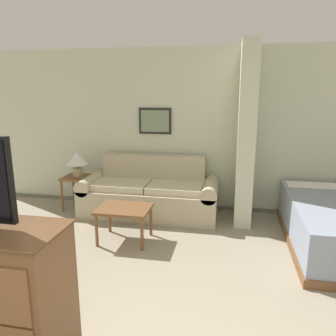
% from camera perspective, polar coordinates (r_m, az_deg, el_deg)
% --- Properties ---
extents(wall_back, '(7.52, 0.16, 2.60)m').
position_cam_1_polar(wall_back, '(5.36, 6.15, 6.43)').
color(wall_back, beige).
rests_on(wall_back, ground_plane).
extents(wall_partition_pillar, '(0.24, 0.76, 2.60)m').
position_cam_1_polar(wall_partition_pillar, '(4.90, 13.41, 5.60)').
color(wall_partition_pillar, beige).
rests_on(wall_partition_pillar, ground_plane).
extents(couch, '(2.15, 0.84, 0.91)m').
position_cam_1_polar(couch, '(5.22, -3.16, -4.55)').
color(couch, '#B7AD8E').
rests_on(couch, ground_plane).
extents(coffee_table, '(0.67, 0.53, 0.46)m').
position_cam_1_polar(coffee_table, '(4.31, -7.62, -7.55)').
color(coffee_table, brown).
rests_on(coffee_table, ground_plane).
extents(side_table, '(0.46, 0.46, 0.55)m').
position_cam_1_polar(side_table, '(5.64, -15.36, -2.28)').
color(side_table, brown).
rests_on(side_table, ground_plane).
extents(table_lamp, '(0.35, 0.35, 0.41)m').
position_cam_1_polar(table_lamp, '(5.55, -15.58, 1.35)').
color(table_lamp, tan).
rests_on(table_lamp, side_table).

